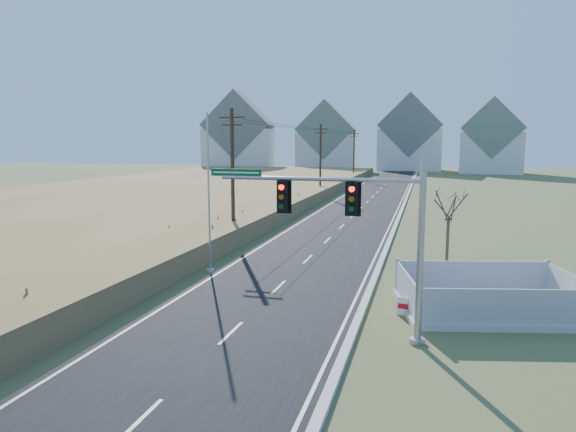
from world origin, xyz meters
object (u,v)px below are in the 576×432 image
(flagpole, at_px, (209,210))
(bare_tree, at_px, (449,203))
(traffic_signal_mast, at_px, (366,227))
(fence_enclosure, at_px, (487,304))
(open_sign, at_px, (404,306))

(flagpole, bearing_deg, bare_tree, 4.50)
(traffic_signal_mast, distance_m, fence_enclosure, 7.00)
(traffic_signal_mast, height_order, bare_tree, traffic_signal_mast)
(traffic_signal_mast, relative_size, open_sign, 11.02)
(traffic_signal_mast, distance_m, open_sign, 4.60)
(fence_enclosure, bearing_deg, flagpole, 154.40)
(fence_enclosure, height_order, open_sign, fence_enclosure)
(open_sign, height_order, flagpole, flagpole)
(traffic_signal_mast, xyz_separation_m, bare_tree, (2.98, 7.96, -0.02))
(traffic_signal_mast, bearing_deg, flagpole, 143.56)
(traffic_signal_mast, bearing_deg, bare_tree, 71.56)
(flagpole, bearing_deg, fence_enclosure, -12.66)
(fence_enclosure, xyz_separation_m, bare_tree, (-1.47, 3.91, 3.57))
(flagpole, bearing_deg, open_sign, -23.27)
(traffic_signal_mast, bearing_deg, open_sign, 67.33)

